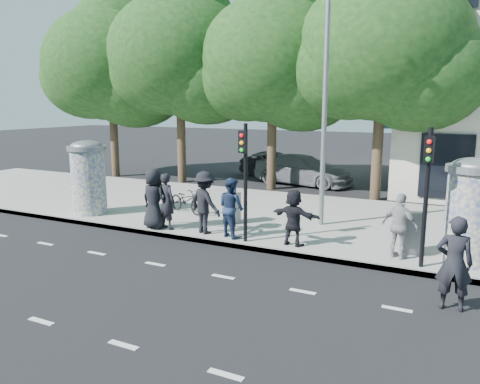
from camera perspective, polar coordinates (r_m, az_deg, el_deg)
The scene contains 26 objects.
ground at distance 10.28m, azimuth -5.87°, elevation -12.77°, with size 120.00×120.00×0.00m, color black.
sidewalk at distance 16.74m, azimuth 7.99°, elevation -3.23°, with size 40.00×8.00×0.15m, color gray.
curb at distance 13.19m, azimuth 2.45°, elevation -6.99°, with size 40.00×0.10×0.16m, color slate.
lane_dash_near at distance 8.70m, azimuth -14.01°, elevation -17.66°, with size 32.00×0.12×0.01m, color silver.
lane_dash_far at distance 11.40m, azimuth -2.05°, elevation -10.29°, with size 32.00×0.12×0.01m, color silver.
ad_column_left at distance 17.68m, azimuth -18.00°, elevation 1.92°, with size 1.36×1.36×2.65m.
ad_column_right at distance 12.89m, azimuth 26.39°, elevation -1.82°, with size 1.36×1.36×2.65m.
traffic_pole_near at distance 13.17m, azimuth 0.57°, elevation 2.62°, with size 0.22×0.31×3.40m.
traffic_pole_far at distance 11.91m, azimuth 21.83°, elevation 0.97°, with size 0.22×0.31×3.40m.
street_lamp at distance 15.20m, azimuth 10.32°, elevation 13.23°, with size 0.25×0.93×8.00m.
tree_far_left at distance 27.38m, azimuth -15.51°, elevation 14.78°, with size 7.20×7.20×9.26m.
tree_mid_left at distance 24.66m, azimuth -7.41°, elevation 16.28°, with size 7.20×7.20×9.57m.
tree_near_left at distance 22.44m, azimuth 4.02°, elevation 15.78°, with size 6.80×6.80×8.97m.
tree_center at distance 20.67m, azimuth 17.04°, elevation 16.48°, with size 7.00×7.00×9.30m.
ped_a at distance 15.09m, azimuth -10.46°, elevation -0.86°, with size 0.93×0.61×1.90m, color black.
ped_b at distance 14.96m, azimuth -8.90°, elevation -1.12°, with size 0.65×0.43×1.79m, color black.
ped_c at distance 13.94m, azimuth -1.07°, elevation -1.88°, with size 0.87×0.68×1.79m, color #1F2E4E.
ped_d at distance 14.34m, azimuth -4.28°, elevation -1.28°, with size 1.24×0.71×1.92m, color black.
ped_e at distance 12.66m, azimuth 18.92°, elevation -3.97°, with size 1.00×0.57×1.70m, color #98989B.
ped_f at distance 13.18m, azimuth 6.56°, elevation -3.12°, with size 1.48×0.53×1.60m, color black.
man_road at distance 10.31m, azimuth 24.65°, elevation -7.90°, with size 0.71×0.46×1.94m, color black.
bicycle at distance 17.17m, azimuth -6.57°, elevation -0.99°, with size 1.78×0.62×0.93m, color black.
cabinet_left at distance 15.62m, azimuth -1.00°, elevation -1.91°, with size 0.49×0.36×1.03m, color gray.
cabinet_right at distance 13.26m, azimuth 20.34°, elevation -4.73°, with size 0.53×0.39×1.12m, color #5D5F61.
car_mid at distance 27.01m, azimuth 4.36°, elevation 3.44°, with size 4.02×1.40×1.33m, color black.
car_right at distance 24.07m, azimuth 7.67°, elevation 2.69°, with size 5.18×2.10×1.50m, color slate.
Camera 1 is at (5.10, -7.93, 4.10)m, focal length 35.00 mm.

